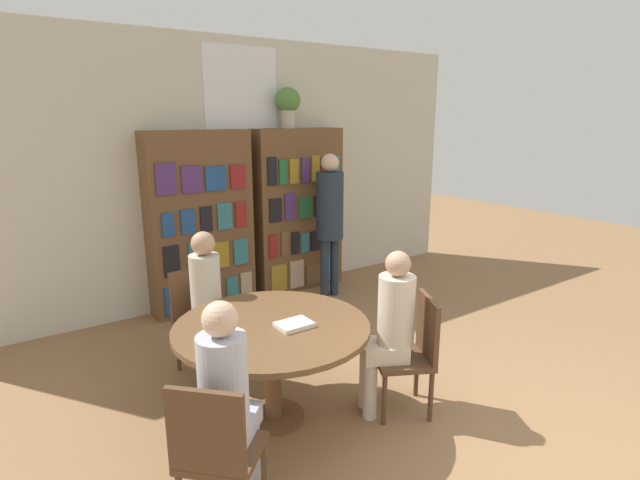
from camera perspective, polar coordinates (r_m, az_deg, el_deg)
ground_plane at (r=3.69m, az=22.88°, el=-22.70°), size 16.00×16.00×0.00m
wall_back at (r=6.00m, az=-8.79°, el=7.80°), size 6.40×0.07×3.00m
bookshelf_left at (r=5.65m, az=-13.50°, el=1.92°), size 1.15×0.34×1.99m
bookshelf_right at (r=6.22m, az=-2.54°, el=3.37°), size 1.15×0.34×1.99m
flower_vase at (r=6.05m, az=-3.68°, el=15.29°), size 0.29×0.29×0.47m
reading_table at (r=3.57m, az=-5.50°, el=-11.09°), size 1.37×1.37×0.74m
chair_near_camera at (r=2.81m, az=-11.83°, el=-22.35°), size 0.57×0.57×0.88m
chair_left_side at (r=4.42m, az=-13.65°, el=-8.36°), size 0.45×0.45×0.88m
chair_far_side at (r=3.79m, az=10.59°, el=-12.12°), size 0.54×0.54×0.88m
seated_reader_left at (r=4.19m, az=-12.59°, el=-6.39°), size 0.29×0.38×1.25m
seated_reader_right at (r=3.65m, az=8.01°, el=-9.42°), size 0.41×0.38×1.23m
seated_reader_back at (r=2.83m, az=-10.60°, el=-16.81°), size 0.41×0.41×1.24m
librarian_standing at (r=5.87m, az=1.11°, el=3.41°), size 0.32×0.59×1.72m
open_book_on_table at (r=3.48m, az=-2.97°, el=-9.63°), size 0.24×0.18×0.03m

